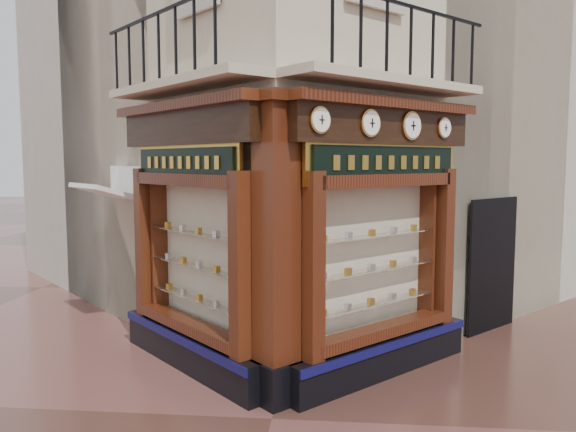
# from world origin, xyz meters

# --- Properties ---
(ground) EXTENTS (80.00, 80.00, 0.00)m
(ground) POSITION_xyz_m (0.00, 0.00, 0.00)
(ground) COLOR #4A2B22
(ground) RESTS_ON ground
(main_building) EXTENTS (11.31, 11.31, 12.00)m
(main_building) POSITION_xyz_m (0.00, 6.16, 6.00)
(main_building) COLOR beige
(main_building) RESTS_ON ground
(neighbour_left) EXTENTS (11.31, 11.31, 11.00)m
(neighbour_left) POSITION_xyz_m (-2.47, 8.63, 5.50)
(neighbour_left) COLOR beige
(neighbour_left) RESTS_ON ground
(neighbour_right) EXTENTS (11.31, 11.31, 11.00)m
(neighbour_right) POSITION_xyz_m (2.47, 8.63, 5.50)
(neighbour_right) COLOR beige
(neighbour_right) RESTS_ON ground
(shopfront_left) EXTENTS (2.86, 2.86, 3.98)m
(shopfront_left) POSITION_xyz_m (-1.41, 1.57, 1.98)
(shopfront_left) COLOR black
(shopfront_left) RESTS_ON ground
(shopfront_right) EXTENTS (2.86, 2.86, 3.98)m
(shopfront_right) POSITION_xyz_m (1.41, 1.57, 1.98)
(shopfront_right) COLOR black
(shopfront_right) RESTS_ON ground
(corner_pilaster) EXTENTS (0.85, 0.85, 3.98)m
(corner_pilaster) POSITION_xyz_m (0.00, 0.50, 1.95)
(corner_pilaster) COLOR black
(corner_pilaster) RESTS_ON ground
(balcony) EXTENTS (5.94, 2.97, 1.03)m
(balcony) POSITION_xyz_m (0.00, 1.49, 4.22)
(balcony) COLOR beige
(balcony) RESTS_ON ground
(clock_a) EXTENTS (0.27, 0.27, 0.33)m
(clock_a) POSITION_xyz_m (0.55, 0.44, 3.62)
(clock_a) COLOR #B5803C
(clock_a) RESTS_ON ground
(clock_b) EXTENTS (0.30, 0.30, 0.37)m
(clock_b) POSITION_xyz_m (1.19, 1.09, 3.62)
(clock_b) COLOR #B5803C
(clock_b) RESTS_ON ground
(clock_c) EXTENTS (0.32, 0.32, 0.41)m
(clock_c) POSITION_xyz_m (1.80, 1.70, 3.62)
(clock_c) COLOR #B5803C
(clock_c) RESTS_ON ground
(clock_d) EXTENTS (0.26, 0.26, 0.31)m
(clock_d) POSITION_xyz_m (2.36, 2.25, 3.62)
(clock_d) COLOR #B5803C
(clock_d) RESTS_ON ground
(awning) EXTENTS (1.52, 1.52, 0.30)m
(awning) POSITION_xyz_m (-3.44, 3.23, 0.00)
(awning) COLOR white
(awning) RESTS_ON ground
(signboard_left) EXTENTS (2.06, 2.06, 0.55)m
(signboard_left) POSITION_xyz_m (-1.46, 1.51, 3.10)
(signboard_left) COLOR gold
(signboard_left) RESTS_ON ground
(signboard_right) EXTENTS (2.24, 2.24, 0.60)m
(signboard_right) POSITION_xyz_m (1.46, 1.51, 3.10)
(signboard_right) COLOR gold
(signboard_right) RESTS_ON ground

